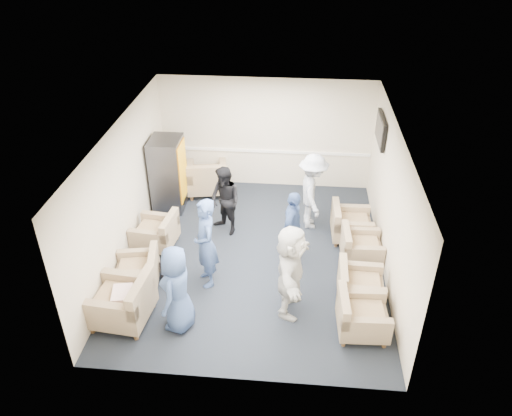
# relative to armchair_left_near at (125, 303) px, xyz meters

# --- Properties ---
(floor) EXTENTS (6.00, 6.00, 0.00)m
(floor) POSITION_rel_armchair_left_near_xyz_m (1.99, 1.94, -0.37)
(floor) COLOR black
(floor) RESTS_ON ground
(ceiling) EXTENTS (6.00, 6.00, 0.00)m
(ceiling) POSITION_rel_armchair_left_near_xyz_m (1.99, 1.94, 2.33)
(ceiling) COLOR silver
(ceiling) RESTS_ON back_wall
(back_wall) EXTENTS (5.00, 0.02, 2.70)m
(back_wall) POSITION_rel_armchair_left_near_xyz_m (1.99, 4.94, 0.98)
(back_wall) COLOR beige
(back_wall) RESTS_ON floor
(front_wall) EXTENTS (5.00, 0.02, 2.70)m
(front_wall) POSITION_rel_armchair_left_near_xyz_m (1.99, -1.06, 0.98)
(front_wall) COLOR beige
(front_wall) RESTS_ON floor
(left_wall) EXTENTS (0.02, 6.00, 2.70)m
(left_wall) POSITION_rel_armchair_left_near_xyz_m (-0.51, 1.94, 0.98)
(left_wall) COLOR beige
(left_wall) RESTS_ON floor
(right_wall) EXTENTS (0.02, 6.00, 2.70)m
(right_wall) POSITION_rel_armchair_left_near_xyz_m (4.49, 1.94, 0.98)
(right_wall) COLOR beige
(right_wall) RESTS_ON floor
(chair_rail) EXTENTS (4.98, 0.04, 0.06)m
(chair_rail) POSITION_rel_armchair_left_near_xyz_m (1.99, 4.92, 0.53)
(chair_rail) COLOR white
(chair_rail) RESTS_ON back_wall
(tv) EXTENTS (0.10, 1.00, 0.58)m
(tv) POSITION_rel_armchair_left_near_xyz_m (4.43, 3.74, 1.67)
(tv) COLOR black
(tv) RESTS_ON right_wall
(armchair_left_near) EXTENTS (1.03, 1.03, 0.75)m
(armchair_left_near) POSITION_rel_armchair_left_near_xyz_m (0.00, 0.00, 0.00)
(armchair_left_near) COLOR #8E785C
(armchair_left_near) RESTS_ON floor
(armchair_left_mid) EXTENTS (0.87, 0.87, 0.60)m
(armchair_left_mid) POSITION_rel_armchair_left_near_xyz_m (-0.02, 0.92, -0.07)
(armchair_left_mid) COLOR #8E785C
(armchair_left_mid) RESTS_ON floor
(armchair_left_far) EXTENTS (0.89, 0.89, 0.64)m
(armchair_left_far) POSITION_rel_armchair_left_near_xyz_m (0.00, 2.10, -0.05)
(armchair_left_far) COLOR #8E785C
(armchair_left_far) RESTS_ON floor
(armchair_right_near) EXTENTS (0.83, 0.83, 0.64)m
(armchair_right_near) POSITION_rel_armchair_left_near_xyz_m (3.87, 0.08, -0.06)
(armchair_right_near) COLOR #8E785C
(armchair_right_near) RESTS_ON floor
(armchair_right_midnear) EXTENTS (0.81, 0.81, 0.63)m
(armchair_right_midnear) POSITION_rel_armchair_left_near_xyz_m (3.90, 0.83, -0.06)
(armchair_right_midnear) COLOR #8E785C
(armchair_right_midnear) RESTS_ON floor
(armchair_right_midfar) EXTENTS (0.79, 0.79, 0.61)m
(armchair_right_midfar) POSITION_rel_armchair_left_near_xyz_m (4.02, 1.99, -0.07)
(armchair_right_midfar) COLOR #8E785C
(armchair_right_midfar) RESTS_ON floor
(armchair_right_far) EXTENTS (0.83, 0.83, 0.65)m
(armchair_right_far) POSITION_rel_armchair_left_near_xyz_m (3.88, 2.76, -0.05)
(armchair_right_far) COLOR #8E785C
(armchair_right_far) RESTS_ON floor
(armchair_corner) EXTENTS (1.08, 1.08, 0.75)m
(armchair_corner) POSITION_rel_armchair_left_near_xyz_m (0.62, 4.36, -0.00)
(armchair_corner) COLOR #8E785C
(armchair_corner) RESTS_ON floor
(vending_machine) EXTENTS (0.69, 0.80, 1.69)m
(vending_machine) POSITION_rel_armchair_left_near_xyz_m (-0.11, 3.67, 0.47)
(vending_machine) COLOR #46464D
(vending_machine) RESTS_ON floor
(backpack) EXTENTS (0.31, 0.23, 0.50)m
(backpack) POSITION_rel_armchair_left_near_xyz_m (0.47, 1.15, -0.12)
(backpack) COLOR black
(backpack) RESTS_ON floor
(pillow) EXTENTS (0.40, 0.48, 0.12)m
(pillow) POSITION_rel_armchair_left_near_xyz_m (-0.02, 0.01, 0.18)
(pillow) COLOR white
(pillow) RESTS_ON armchair_left_near
(person_front_left) EXTENTS (0.63, 0.84, 1.56)m
(person_front_left) POSITION_rel_armchair_left_near_xyz_m (0.93, -0.03, 0.41)
(person_front_left) COLOR #3A538B
(person_front_left) RESTS_ON floor
(person_mid_left) EXTENTS (0.64, 0.75, 1.75)m
(person_mid_left) POSITION_rel_armchair_left_near_xyz_m (1.19, 1.11, 0.50)
(person_mid_left) COLOR #3A538B
(person_mid_left) RESTS_ON floor
(person_back_left) EXTENTS (0.93, 0.91, 1.51)m
(person_back_left) POSITION_rel_armchair_left_near_xyz_m (1.30, 2.77, 0.38)
(person_back_left) COLOR black
(person_back_left) RESTS_ON floor
(person_back_right) EXTENTS (0.75, 1.15, 1.68)m
(person_back_right) POSITION_rel_armchair_left_near_xyz_m (3.10, 3.17, 0.47)
(person_back_right) COLOR silver
(person_back_right) RESTS_ON floor
(person_mid_right) EXTENTS (0.57, 0.94, 1.49)m
(person_mid_right) POSITION_rel_armchair_left_near_xyz_m (2.72, 1.95, 0.37)
(person_mid_right) COLOR #3A538B
(person_mid_right) RESTS_ON floor
(person_front_right) EXTENTS (0.64, 1.61, 1.70)m
(person_front_right) POSITION_rel_armchair_left_near_xyz_m (2.73, 0.51, 0.47)
(person_front_right) COLOR silver
(person_front_right) RESTS_ON floor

